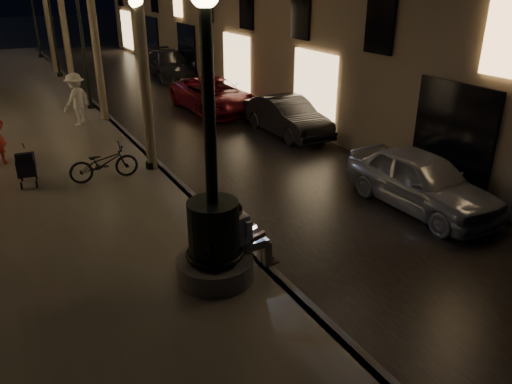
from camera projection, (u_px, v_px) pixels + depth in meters
ground at (105, 117)px, 20.04m from camera, size 120.00×120.00×0.00m
cobble_lane at (176, 108)px, 21.36m from camera, size 6.00×45.00×0.02m
curb_strip at (105, 115)px, 20.01m from camera, size 0.25×45.00×0.20m
fountain_lamppost at (213, 228)px, 8.65m from camera, size 1.40×1.40×5.21m
seated_man_laptop at (245, 234)px, 9.04m from camera, size 1.02×0.34×1.39m
lamp_curb_a at (141, 59)px, 12.99m from camera, size 0.36×0.36×4.81m
lamp_curb_b at (81, 32)px, 19.43m from camera, size 0.36×0.36×4.81m
lamp_curb_c at (51, 18)px, 25.87m from camera, size 0.36×0.36×4.81m
lamp_curb_d at (33, 9)px, 32.32m from camera, size 0.36×0.36×4.81m
stroller at (26, 165)px, 12.86m from camera, size 0.52×1.07×1.08m
car_front at (421, 181)px, 11.98m from camera, size 1.70×4.14×1.40m
car_second at (287, 116)px, 17.65m from camera, size 1.49×4.04×1.32m
car_third at (214, 95)px, 20.65m from camera, size 2.39×4.95×1.36m
car_rear at (169, 65)px, 27.54m from camera, size 2.39×5.16×1.46m
pedestrian_white at (76, 99)px, 17.98m from camera, size 1.39×1.29×1.88m
bicycle at (104, 163)px, 13.21m from camera, size 1.81×0.67×0.94m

